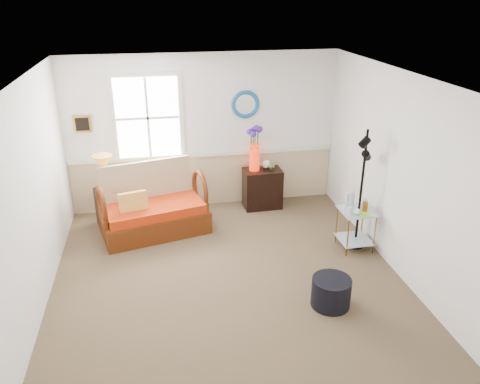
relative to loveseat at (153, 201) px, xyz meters
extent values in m
cube|color=brown|center=(0.91, -1.62, -0.52)|extent=(4.50, 5.00, 0.01)
cube|color=white|center=(0.91, -1.62, 2.08)|extent=(4.50, 5.00, 0.01)
cube|color=white|center=(0.91, 0.88, 0.78)|extent=(4.50, 0.01, 2.60)
cube|color=white|center=(0.91, -4.12, 0.78)|extent=(4.50, 0.01, 2.60)
cube|color=white|center=(-1.34, -1.62, 0.78)|extent=(0.01, 5.00, 2.60)
cube|color=white|center=(3.16, -1.62, 0.78)|extent=(0.01, 5.00, 2.60)
cube|color=tan|center=(0.91, 0.86, -0.07)|extent=(4.46, 0.02, 0.90)
cube|color=white|center=(0.91, 0.85, 0.40)|extent=(4.46, 0.04, 0.06)
cube|color=gold|center=(-1.01, 0.86, 1.03)|extent=(0.28, 0.03, 0.28)
torus|color=#1A6CAB|center=(1.61, 0.86, 1.23)|extent=(0.47, 0.07, 0.47)
imported|color=#486735|center=(-0.59, 0.40, 0.25)|extent=(0.51, 0.53, 0.31)
cylinder|color=black|center=(2.03, -2.29, -0.34)|extent=(0.57, 0.57, 0.36)
camera|label=1|loc=(0.10, -6.65, 3.00)|focal=35.00mm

